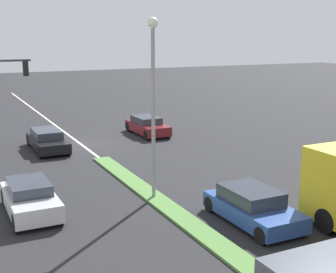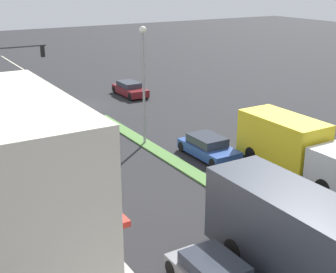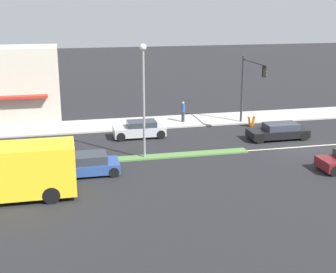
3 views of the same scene
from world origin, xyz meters
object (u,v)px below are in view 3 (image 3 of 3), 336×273
Objects in this scene: delivery_truck at (8,172)px; sedan_silver at (140,129)px; traffic_signal_main at (249,80)px; suv_black at (278,131)px; street_lamp at (144,87)px; coupe_blue at (86,165)px; pedestrian at (183,111)px; warning_aframe_sign at (251,121)px.

delivery_truck is 13.19m from sedan_silver.
suv_black is (-3.92, -0.90, -3.30)m from traffic_signal_main.
street_lamp reaches higher than coupe_blue.
sedan_silver reaches higher than suv_black.
sedan_silver is (10.00, -8.56, -0.85)m from delivery_truck.
sedan_silver is (5.00, -0.51, -4.15)m from street_lamp.
delivery_truck is at bearing 136.45° from pedestrian.
sedan_silver reaches higher than warning_aframe_sign.
sedan_silver is (7.20, -4.47, 0.02)m from coupe_blue.
traffic_signal_main is 6.15m from pedestrian.
pedestrian is 0.23× the size of delivery_truck.
suv_black is at bearing -167.08° from traffic_signal_main.
coupe_blue is (-8.37, 14.02, 0.18)m from warning_aframe_sign.
suv_black is at bearing -172.32° from warning_aframe_sign.
delivery_truck is at bearing 124.38° from coupe_blue.
pedestrian is at bearing -43.55° from delivery_truck.
sedan_silver is (-3.55, 4.32, -0.41)m from pedestrian.
traffic_signal_main is 0.76× the size of street_lamp.
warning_aframe_sign is 0.21× the size of sedan_silver.
street_lamp is at bearing 101.72° from suv_black.
street_lamp is 4.25× the size of pedestrian.
traffic_signal_main is at bearing -57.75° from street_lamp.
warning_aframe_sign is at bearing -83.04° from sedan_silver.
warning_aframe_sign is at bearing 7.68° from suv_black.
traffic_signal_main is 11.51m from street_lamp.
street_lamp reaches higher than warning_aframe_sign.
warning_aframe_sign is at bearing -58.52° from street_lamp.
traffic_signal_main is at bearing -116.47° from pedestrian.
coupe_blue is 8.47m from sedan_silver.
delivery_truck is 1.84× the size of coupe_blue.
warning_aframe_sign is at bearing -83.36° from traffic_signal_main.
sedan_silver is at bearing 96.98° from traffic_signal_main.
warning_aframe_sign is at bearing -59.18° from coupe_blue.
coupe_blue is at bearing 106.82° from suv_black.
pedestrian reaches higher than sedan_silver.
street_lamp is 10.03m from delivery_truck.
traffic_signal_main is at bearing 96.64° from warning_aframe_sign.
suv_black is at bearing -137.74° from pedestrian.
coupe_blue is (2.80, -4.09, -0.86)m from delivery_truck.
coupe_blue reaches higher than warning_aframe_sign.
coupe_blue is at bearing 121.36° from traffic_signal_main.
pedestrian is 13.89m from coupe_blue.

